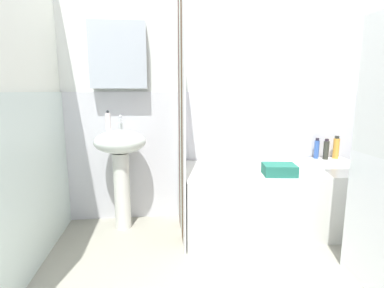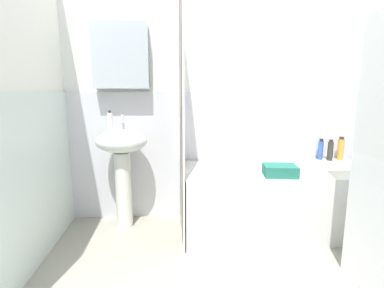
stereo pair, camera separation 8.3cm
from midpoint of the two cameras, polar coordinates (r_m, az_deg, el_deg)
wall_back_tiled at (r=2.82m, az=7.73°, el=8.82°), size 3.60×0.18×2.40m
wall_left_tiled at (r=2.06m, az=-31.10°, el=6.27°), size 0.07×1.81×2.40m
sink at (r=2.62m, az=-12.51°, el=-2.45°), size 0.44×0.34×0.88m
faucet at (r=2.65m, az=-12.51°, el=4.20°), size 0.03×0.12×0.12m
soap_dispenser at (r=2.62m, az=-14.75°, el=4.37°), size 0.05×0.05×0.17m
bathtub at (r=2.72m, az=16.98°, el=-10.20°), size 1.62×0.70×0.55m
shower_curtain at (r=2.38m, az=-1.03°, el=5.26°), size 0.01×0.70×2.00m
shampoo_bottle at (r=3.18m, az=27.57°, el=-0.84°), size 0.06×0.06×0.22m
body_wash_bottle at (r=3.11m, az=25.94°, el=-1.16°), size 0.05×0.05×0.20m
lotion_bottle at (r=3.10m, az=24.38°, el=-1.03°), size 0.05×0.05×0.20m
towel_folded at (r=2.41m, az=17.67°, el=-4.92°), size 0.27×0.22×0.09m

